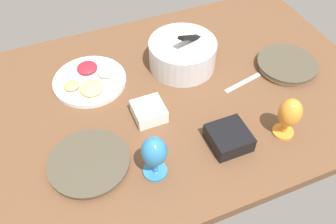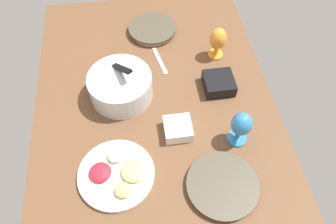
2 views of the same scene
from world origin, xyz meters
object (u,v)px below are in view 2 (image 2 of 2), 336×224
at_px(hurricane_glass_blue, 241,126).
at_px(hurricane_glass_orange, 218,40).
at_px(square_bowl_white, 178,128).
at_px(square_bowl_black, 219,83).
at_px(dinner_plate_right, 152,29).
at_px(mixing_bowl, 121,86).
at_px(dinner_plate_left, 222,185).
at_px(fruit_platter, 117,174).

distance_m(hurricane_glass_blue, hurricane_glass_orange, 0.47).
bearing_deg(square_bowl_white, square_bowl_black, -46.37).
distance_m(dinner_plate_right, square_bowl_white, 0.62).
bearing_deg(mixing_bowl, dinner_plate_left, -144.84).
height_order(mixing_bowl, hurricane_glass_blue, mixing_bowl).
xyz_separation_m(square_bowl_black, square_bowl_white, (-0.21, 0.22, -0.00)).
distance_m(dinner_plate_right, square_bowl_black, 0.48).
bearing_deg(square_bowl_black, dinner_plate_right, 31.37).
distance_m(fruit_platter, hurricane_glass_orange, 0.76).
xyz_separation_m(mixing_bowl, hurricane_glass_orange, (0.18, -0.47, 0.03)).
relative_size(mixing_bowl, square_bowl_white, 2.50).
bearing_deg(hurricane_glass_blue, mixing_bowl, 56.74).
relative_size(dinner_plate_right, mixing_bowl, 0.89).
xyz_separation_m(mixing_bowl, square_bowl_white, (-0.23, -0.21, -0.03)).
height_order(mixing_bowl, fruit_platter, mixing_bowl).
height_order(dinner_plate_left, hurricane_glass_blue, hurricane_glass_blue).
bearing_deg(fruit_platter, square_bowl_black, -52.44).
xyz_separation_m(hurricane_glass_blue, hurricane_glass_orange, (0.47, -0.02, -0.01)).
distance_m(dinner_plate_left, fruit_platter, 0.39).
bearing_deg(dinner_plate_right, square_bowl_white, -176.88).
relative_size(dinner_plate_left, dinner_plate_right, 1.09).
relative_size(dinner_plate_right, square_bowl_white, 2.23).
bearing_deg(mixing_bowl, square_bowl_white, -136.64).
bearing_deg(dinner_plate_left, fruit_platter, 75.35).
height_order(fruit_platter, hurricane_glass_orange, hurricane_glass_orange).
distance_m(mixing_bowl, hurricane_glass_orange, 0.50).
distance_m(mixing_bowl, square_bowl_white, 0.31).
distance_m(dinner_plate_right, hurricane_glass_orange, 0.36).
height_order(dinner_plate_right, fruit_platter, fruit_platter).
xyz_separation_m(hurricane_glass_orange, square_bowl_black, (-0.20, 0.03, -0.06)).
distance_m(fruit_platter, hurricane_glass_blue, 0.50).
bearing_deg(square_bowl_white, fruit_platter, 121.44).
bearing_deg(dinner_plate_left, square_bowl_black, -11.31).
relative_size(square_bowl_black, square_bowl_white, 1.19).
height_order(mixing_bowl, square_bowl_black, mixing_bowl).
xyz_separation_m(mixing_bowl, fruit_platter, (-0.38, 0.04, -0.05)).
xyz_separation_m(fruit_platter, square_bowl_black, (0.36, -0.47, 0.02)).
relative_size(dinner_plate_right, hurricane_glass_blue, 1.50).
bearing_deg(dinner_plate_right, mixing_bowl, 155.33).
distance_m(mixing_bowl, square_bowl_black, 0.43).
relative_size(mixing_bowl, fruit_platter, 0.96).
bearing_deg(dinner_plate_right, fruit_platter, 164.10).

